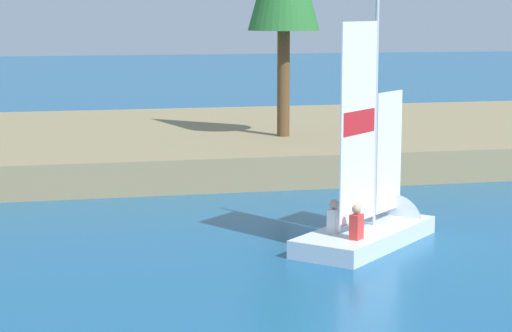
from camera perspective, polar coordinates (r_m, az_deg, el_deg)
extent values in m
cube|color=#897A56|center=(33.99, -6.34, 1.29)|extent=(80.00, 14.25, 0.97)
cylinder|color=brown|center=(31.89, 1.60, 4.78)|extent=(0.40, 0.40, 3.40)
cube|color=silver|center=(21.45, 6.31, -4.06)|extent=(3.91, 3.81, 0.38)
cone|color=silver|center=(23.17, 8.54, -3.12)|extent=(1.66, 1.68, 1.38)
cylinder|color=#B7B7BC|center=(21.35, 6.92, 3.16)|extent=(0.08, 0.08, 4.98)
cube|color=white|center=(20.69, 5.95, 2.54)|extent=(1.14, 1.08, 4.15)
cube|color=red|center=(20.69, 5.95, 2.53)|extent=(1.03, 0.98, 0.50)
cube|color=white|center=(22.09, 7.68, 0.84)|extent=(0.89, 0.84, 2.66)
cylinder|color=#B7B7BC|center=(21.03, 5.85, -3.17)|extent=(1.16, 1.10, 0.06)
cube|color=red|center=(20.29, 5.82, -3.51)|extent=(0.34, 0.34, 0.52)
sphere|color=tan|center=(20.21, 5.83, -2.48)|extent=(0.20, 0.20, 0.20)
cube|color=silver|center=(20.84, 4.53, -3.18)|extent=(0.34, 0.34, 0.50)
sphere|color=tan|center=(20.77, 4.54, -2.20)|extent=(0.20, 0.20, 0.20)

